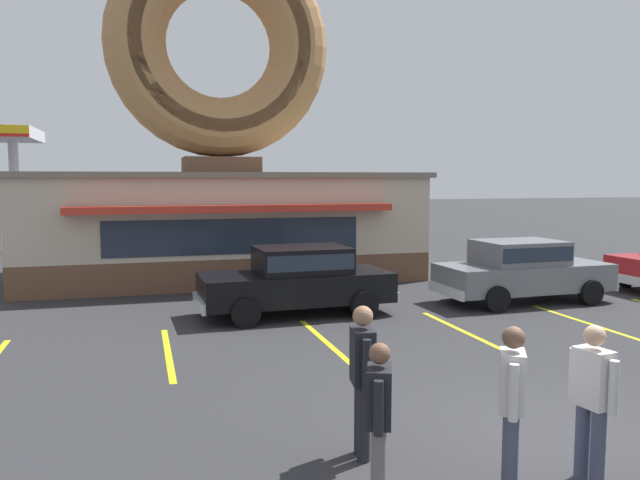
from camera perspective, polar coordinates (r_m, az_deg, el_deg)
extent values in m
plane|color=#2D2D30|center=(8.64, 19.51, -16.30)|extent=(160.00, 160.00, 0.00)
cube|color=brown|center=(20.81, -8.92, -1.95)|extent=(12.00, 6.00, 0.90)
cube|color=beige|center=(20.66, -8.99, 2.45)|extent=(12.00, 6.00, 2.30)
cube|color=slate|center=(20.63, -9.04, 5.86)|extent=(12.30, 6.30, 0.16)
cube|color=red|center=(17.38, -7.63, 2.86)|extent=(9.00, 0.60, 0.20)
cube|color=#232D3D|center=(17.72, -7.74, 0.32)|extent=(7.20, 0.03, 1.00)
cube|color=brown|center=(20.64, -9.06, 6.78)|extent=(2.40, 1.80, 0.50)
torus|color=#B27F4C|center=(21.06, -9.22, 17.17)|extent=(7.10, 1.90, 7.10)
torus|color=#9E6B42|center=(20.64, -9.07, 17.41)|extent=(6.25, 1.05, 6.24)
cube|color=slate|center=(16.91, 18.09, -3.20)|extent=(4.45, 1.88, 0.68)
cube|color=slate|center=(16.74, 17.75, -1.07)|extent=(2.14, 1.62, 0.60)
cube|color=#232D3D|center=(16.73, 17.75, -1.00)|extent=(2.06, 1.64, 0.36)
cube|color=silver|center=(18.33, 23.74, -3.49)|extent=(0.15, 1.67, 0.24)
cube|color=silver|center=(15.75, 11.46, -4.56)|extent=(0.15, 1.67, 0.24)
cylinder|color=black|center=(18.47, 19.90, -3.60)|extent=(0.65, 0.24, 0.64)
cylinder|color=black|center=(17.13, 23.50, -4.44)|extent=(0.65, 0.24, 0.64)
cylinder|color=black|center=(16.95, 12.56, -4.20)|extent=(0.65, 0.24, 0.64)
cylinder|color=black|center=(15.48, 15.86, -5.22)|extent=(0.65, 0.24, 0.64)
cube|color=silver|center=(19.16, 26.10, -3.21)|extent=(0.14, 1.67, 0.24)
cylinder|color=black|center=(20.39, 26.15, -2.99)|extent=(0.64, 0.23, 0.64)
cube|color=black|center=(14.57, -2.24, -4.31)|extent=(4.46, 1.91, 0.68)
cube|color=black|center=(14.52, -1.68, -1.80)|extent=(2.15, 1.63, 0.60)
cube|color=#232D3D|center=(14.51, -1.68, -1.72)|extent=(2.07, 1.65, 0.36)
cube|color=silver|center=(14.18, -10.98, -5.68)|extent=(0.16, 1.67, 0.24)
cube|color=silver|center=(15.37, 5.82, -4.73)|extent=(0.16, 1.67, 0.24)
cylinder|color=black|center=(13.48, -6.82, -6.64)|extent=(0.65, 0.24, 0.64)
cylinder|color=black|center=(15.18, -8.13, -5.27)|extent=(0.65, 0.24, 0.64)
cylinder|color=black|center=(14.26, 4.05, -5.94)|extent=(0.65, 0.24, 0.64)
cylinder|color=black|center=(15.87, 1.65, -4.74)|extent=(0.65, 0.24, 0.64)
cylinder|color=slate|center=(6.45, 5.35, -20.02)|extent=(0.15, 0.15, 0.79)
cylinder|color=slate|center=(6.63, 5.40, -19.27)|extent=(0.15, 0.15, 0.79)
cube|color=black|center=(6.28, 5.44, -14.01)|extent=(0.37, 0.44, 0.58)
cylinder|color=black|center=(6.05, 5.37, -15.07)|extent=(0.10, 0.10, 0.53)
cylinder|color=black|center=(6.52, 5.49, -13.51)|extent=(0.10, 0.10, 0.53)
sphere|color=brown|center=(6.15, 5.47, -10.30)|extent=(0.21, 0.21, 0.21)
cylinder|color=#474C66|center=(7.06, 16.93, -17.64)|extent=(0.15, 0.15, 0.84)
cylinder|color=#474C66|center=(6.88, 17.03, -18.29)|extent=(0.15, 0.15, 0.84)
cube|color=silver|center=(6.71, 17.16, -12.25)|extent=(0.40, 0.45, 0.62)
cylinder|color=silver|center=(6.96, 17.04, -11.86)|extent=(0.10, 0.10, 0.57)
cylinder|color=silver|center=(6.49, 17.28, -13.18)|extent=(0.10, 0.10, 0.57)
sphere|color=brown|center=(6.59, 17.28, -8.52)|extent=(0.23, 0.23, 0.23)
cylinder|color=#232328|center=(7.51, 3.73, -15.85)|extent=(0.15, 0.15, 0.87)
cylinder|color=#232328|center=(7.33, 4.02, -16.42)|extent=(0.15, 0.15, 0.87)
cube|color=black|center=(7.17, 3.91, -10.57)|extent=(0.30, 0.41, 0.63)
cylinder|color=black|center=(7.42, 3.55, -10.27)|extent=(0.10, 0.10, 0.58)
cylinder|color=black|center=(6.95, 4.30, -11.39)|extent=(0.10, 0.10, 0.58)
sphere|color=#9E7051|center=(7.06, 3.94, -6.96)|extent=(0.23, 0.23, 0.23)
cylinder|color=#474C66|center=(7.48, 22.85, -16.55)|extent=(0.15, 0.15, 0.83)
cylinder|color=#474C66|center=(7.36, 24.06, -16.97)|extent=(0.15, 0.15, 0.83)
cube|color=silver|center=(7.18, 23.68, -11.46)|extent=(0.30, 0.41, 0.61)
cylinder|color=silver|center=(7.35, 22.17, -11.26)|extent=(0.10, 0.10, 0.56)
cylinder|color=silver|center=(7.04, 25.24, -12.13)|extent=(0.10, 0.10, 0.56)
sphere|color=tan|center=(7.07, 23.82, -8.01)|extent=(0.22, 0.22, 0.22)
cylinder|color=#51565B|center=(19.86, 8.88, -2.24)|extent=(0.56, 0.56, 0.95)
torus|color=#303437|center=(19.80, 8.91, -0.88)|extent=(0.57, 0.57, 0.05)
cylinder|color=silver|center=(29.86, -26.09, 3.59)|extent=(0.40, 0.40, 4.80)
cube|color=yellow|center=(11.91, -13.72, -9.99)|extent=(0.12, 3.60, 0.01)
cube|color=yellow|center=(12.39, 0.46, -9.22)|extent=(0.12, 3.60, 0.01)
cube|color=yellow|center=(13.53, 12.85, -8.08)|extent=(0.12, 3.60, 0.01)
cube|color=yellow|center=(15.19, 22.88, -6.88)|extent=(0.12, 3.60, 0.01)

